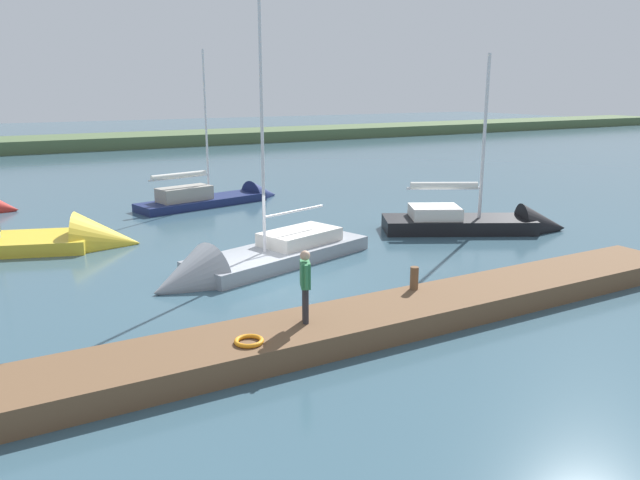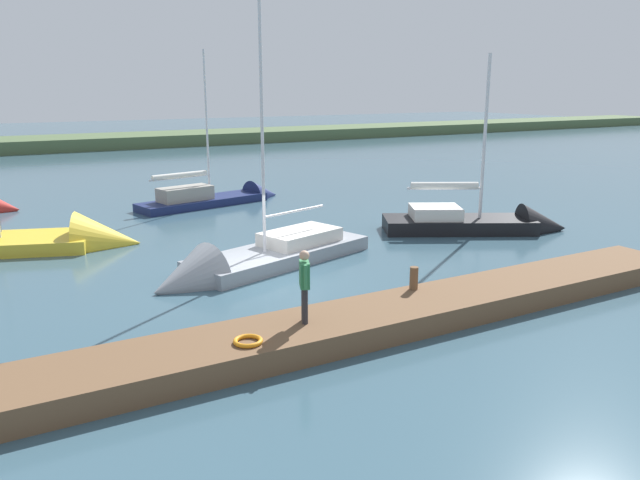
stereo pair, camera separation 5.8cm
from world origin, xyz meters
name	(u,v)px [view 2 (the right image)]	position (x,y,z in m)	size (l,w,h in m)	color
ground_plane	(268,277)	(0.00, 0.00, 0.00)	(200.00, 200.00, 0.00)	#385666
far_shoreline	(67,149)	(0.00, -48.50, 0.00)	(180.00, 8.00, 2.40)	#4C603D
dock_pier	(357,323)	(0.00, 5.45, 0.30)	(23.37, 2.16, 0.60)	brown
mooring_post_near	(414,278)	(-2.34, 4.70, 0.92)	(0.23, 0.23, 0.64)	brown
life_ring_buoy	(248,341)	(3.12, 5.88, 0.65)	(0.66, 0.66, 0.10)	orange
sailboat_near_dock	(245,267)	(0.38, -1.02, 0.16)	(8.97, 4.80, 10.94)	gray
sailboat_behind_pier	(222,200)	(-3.35, -13.23, 0.18)	(8.48, 3.65, 8.80)	navy
sailboat_far_right	(32,245)	(6.42, -7.72, 0.14)	(10.27, 5.67, 10.50)	gold
sailboat_mid_channel	(488,226)	(-11.06, -1.39, 0.22)	(7.94, 5.59, 8.34)	black
person_on_dock	(304,281)	(1.45, 5.38, 1.63)	(0.39, 0.62, 1.77)	#28282D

